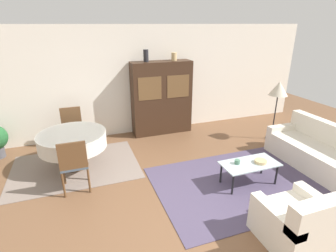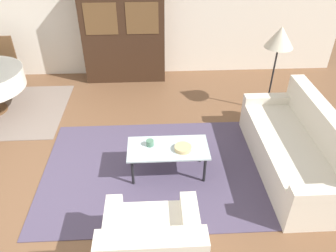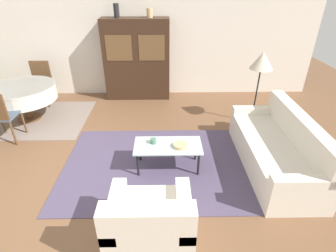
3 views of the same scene
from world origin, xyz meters
The scene contains 11 objects.
ground_plane centered at (0.00, 0.00, 0.00)m, with size 14.00×14.00×0.00m, color brown.
wall_back centered at (0.00, 3.63, 1.35)m, with size 10.00×0.06×2.70m.
area_rug centered at (1.26, 0.56, 0.01)m, with size 3.00×2.13×0.01m.
couch centered at (3.09, 0.51, 0.31)m, with size 0.86×2.08×0.87m.
armchair centered at (1.19, -0.86, 0.31)m, with size 0.90×0.83×0.84m.
coffee_table centered at (1.41, 0.50, 0.38)m, with size 1.02×0.50×0.41m.
display_cabinet centered at (0.73, 3.36, 0.93)m, with size 1.52×0.45×1.85m.
dining_chair_far centered at (-1.50, 3.04, 0.56)m, with size 0.44×0.44×0.96m.
floor_lamp centered at (3.17, 1.98, 1.24)m, with size 0.43×0.43×1.45m.
cup centered at (1.19, 0.56, 0.46)m, with size 0.09×0.09×0.08m.
bowl centered at (1.59, 0.45, 0.45)m, with size 0.21×0.21×0.05m.
Camera 2 is at (1.24, -2.71, 2.98)m, focal length 35.00 mm.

